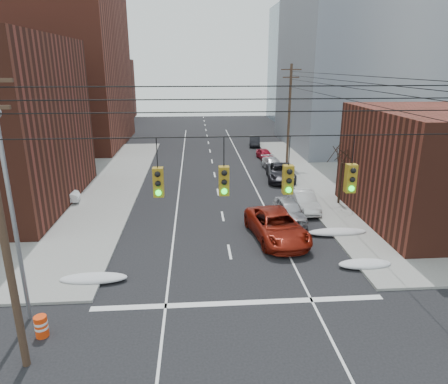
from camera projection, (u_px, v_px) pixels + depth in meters
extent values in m
cube|color=brown|center=(24.00, 32.00, 52.26)|extent=(24.00, 20.00, 30.00)
cube|color=#4C2116|center=(73.00, 91.00, 79.56)|extent=(22.00, 18.00, 12.00)
cube|color=gray|center=(375.00, 52.00, 52.42)|extent=(22.00, 20.00, 25.00)
cube|color=gray|center=(327.00, 64.00, 77.72)|extent=(20.00, 18.00, 22.00)
cylinder|color=#473323|center=(2.00, 231.00, 13.45)|extent=(0.28, 0.28, 11.00)
cylinder|color=#473323|center=(289.00, 116.00, 44.10)|extent=(0.28, 0.28, 11.00)
cube|color=#473323|center=(291.00, 69.00, 42.61)|extent=(2.20, 0.12, 0.12)
cube|color=#473323|center=(291.00, 77.00, 42.85)|extent=(1.80, 0.12, 0.12)
cylinder|color=black|center=(254.00, 136.00, 13.10)|extent=(17.00, 0.04, 0.04)
cylinder|color=black|center=(157.00, 153.00, 13.03)|extent=(0.03, 0.03, 1.00)
cube|color=olive|center=(158.00, 182.00, 13.34)|extent=(0.35, 0.30, 1.00)
sphere|color=black|center=(157.00, 174.00, 13.08)|extent=(0.20, 0.20, 0.20)
sphere|color=black|center=(158.00, 184.00, 13.18)|extent=(0.20, 0.20, 0.20)
sphere|color=#0CE526|center=(158.00, 193.00, 13.27)|extent=(0.20, 0.20, 0.20)
cylinder|color=black|center=(224.00, 152.00, 13.19)|extent=(0.03, 0.03, 1.00)
cube|color=olive|center=(224.00, 181.00, 13.49)|extent=(0.35, 0.30, 1.00)
sphere|color=black|center=(224.00, 173.00, 13.23)|extent=(0.20, 0.20, 0.20)
sphere|color=black|center=(224.00, 182.00, 13.33)|extent=(0.20, 0.20, 0.20)
sphere|color=#0CE526|center=(224.00, 191.00, 13.43)|extent=(0.20, 0.20, 0.20)
cylinder|color=black|center=(289.00, 151.00, 13.34)|extent=(0.03, 0.03, 1.00)
cube|color=olive|center=(288.00, 180.00, 13.64)|extent=(0.35, 0.30, 1.00)
sphere|color=black|center=(290.00, 172.00, 13.38)|extent=(0.20, 0.20, 0.20)
sphere|color=black|center=(289.00, 181.00, 13.48)|extent=(0.20, 0.20, 0.20)
sphere|color=#0CE526|center=(289.00, 190.00, 13.58)|extent=(0.20, 0.20, 0.20)
cylinder|color=black|center=(353.00, 150.00, 13.49)|extent=(0.03, 0.03, 1.00)
cube|color=olive|center=(351.00, 178.00, 13.80)|extent=(0.35, 0.30, 1.00)
sphere|color=black|center=(353.00, 171.00, 13.54)|extent=(0.20, 0.20, 0.20)
sphere|color=black|center=(352.00, 180.00, 13.64)|extent=(0.20, 0.20, 0.20)
sphere|color=#0CE526|center=(352.00, 189.00, 13.73)|extent=(0.20, 0.20, 0.20)
cylinder|color=gray|center=(15.00, 225.00, 16.54)|extent=(0.18, 0.18, 9.00)
cylinder|color=black|center=(340.00, 184.00, 32.01)|extent=(0.20, 0.20, 3.50)
cylinder|color=black|center=(347.00, 155.00, 31.44)|extent=(0.27, 0.82, 1.19)
cylinder|color=black|center=(343.00, 153.00, 31.84)|extent=(1.17, 0.54, 1.38)
cylinder|color=black|center=(334.00, 152.00, 31.94)|extent=(1.44, 1.00, 1.48)
cylinder|color=black|center=(337.00, 155.00, 31.33)|extent=(0.17, 0.84, 1.19)
cylinder|color=black|center=(339.00, 156.00, 30.85)|extent=(0.82, 0.99, 1.40)
cylinder|color=black|center=(348.00, 156.00, 30.46)|extent=(1.74, 0.21, 1.43)
cylinder|color=black|center=(348.00, 156.00, 31.11)|extent=(0.48, 0.73, 1.20)
ellipsoid|color=silver|center=(94.00, 278.00, 20.84)|extent=(3.50, 1.08, 0.42)
ellipsoid|color=silver|center=(365.00, 264.00, 22.34)|extent=(3.00, 1.08, 0.42)
ellipsoid|color=silver|center=(337.00, 232.00, 26.62)|extent=(4.00, 1.08, 0.42)
imported|color=maroon|center=(277.00, 226.00, 25.83)|extent=(3.79, 6.74, 1.78)
imported|color=#AAA9AE|center=(289.00, 210.00, 29.02)|extent=(1.91, 4.51, 1.52)
imported|color=silver|center=(304.00, 201.00, 31.03)|extent=(1.69, 4.54, 1.48)
imported|color=black|center=(281.00, 172.00, 39.21)|extent=(3.28, 5.96, 1.58)
imported|color=silver|center=(273.00, 164.00, 43.20)|extent=(2.21, 4.50, 1.26)
imported|color=maroon|center=(265.00, 154.00, 48.13)|extent=(1.85, 3.74, 1.22)
imported|color=black|center=(255.00, 141.00, 55.92)|extent=(1.95, 4.20, 1.33)
imported|color=white|center=(53.00, 196.00, 32.10)|extent=(4.21, 1.97, 1.34)
imported|color=#9E9EA3|center=(62.00, 171.00, 39.44)|extent=(4.90, 2.39, 1.34)
cylinder|color=#E83A0C|center=(41.00, 326.00, 16.58)|extent=(0.69, 0.69, 0.94)
cylinder|color=white|center=(41.00, 323.00, 16.52)|extent=(0.70, 0.70, 0.11)
cylinder|color=white|center=(41.00, 327.00, 16.60)|extent=(0.70, 0.70, 0.11)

